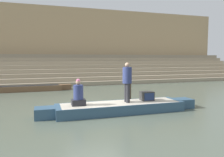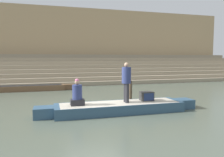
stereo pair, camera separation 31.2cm
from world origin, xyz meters
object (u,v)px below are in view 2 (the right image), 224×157
Objects in this scene: person_rowing at (77,95)px; mooring_post at (130,91)px; person_standing at (126,80)px; moored_boat_shore at (29,88)px; rowboat_main at (120,107)px; tv_set at (147,96)px.

mooring_post is (3.07, 2.27, -0.28)m from person_rowing.
person_standing reaches higher than mooring_post.
person_rowing is at bearing -75.90° from moored_boat_shore.
mooring_post reaches higher than rowboat_main.
person_standing reaches higher than person_rowing.
person_rowing is 3.01m from tv_set.
rowboat_main is at bearing 13.88° from person_rowing.
mooring_post is at bearing 51.13° from person_rowing.
person_rowing is (-1.74, 0.03, 0.59)m from rowboat_main.
mooring_post is (1.33, 2.29, 0.31)m from rowboat_main.
mooring_post is (1.05, 2.29, -0.82)m from person_standing.
person_standing is (0.28, 0.01, 1.13)m from rowboat_main.
mooring_post is at bearing 57.58° from rowboat_main.
person_standing is at bearing 14.23° from person_rowing.
tv_set is at bearing -57.75° from moored_boat_shore.
mooring_post reaches higher than moored_boat_shore.
moored_boat_shore is 7.68m from mooring_post.
rowboat_main is 1.09× the size of moored_boat_shore.
rowboat_main is at bearing -172.29° from person_standing.
tv_set reaches higher than moored_boat_shore.
rowboat_main is 4.08× the size of person_standing.
moored_boat_shore is at bearing 126.63° from person_standing.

